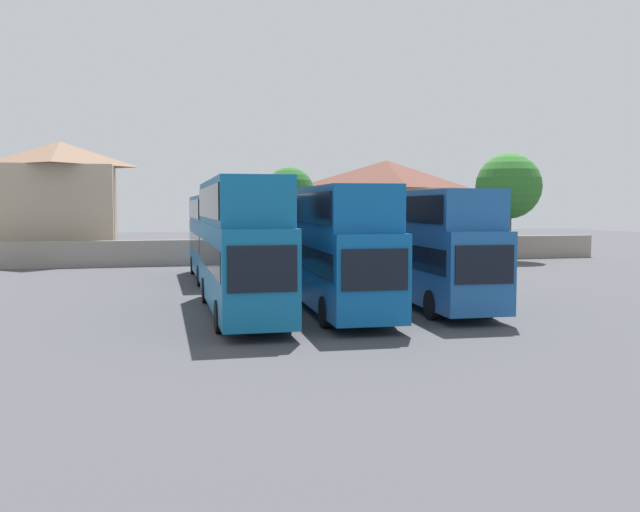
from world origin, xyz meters
The scene contains 12 objects.
ground centered at (0.00, 18.00, 0.00)m, with size 140.00×140.00×0.00m, color #424247.
depot_boundary_wall centered at (0.00, 23.20, 0.90)m, with size 56.00×0.50×1.80m, color gray.
bus_1 centered at (-3.93, -0.02, 2.90)m, with size 2.69×11.89×5.15m.
bus_2 centered at (-0.18, -0.06, 2.76)m, with size 3.02×11.55×4.91m.
bus_3 centered at (4.03, 0.38, 2.70)m, with size 2.97×10.80×4.79m.
bus_4 centered at (-3.48, 13.24, 2.67)m, with size 2.79×10.73×4.74m.
bus_5 centered at (-0.26, 13.01, 2.78)m, with size 3.12×11.85×4.93m.
bus_6 centered at (4.57, 13.29, 2.01)m, with size 2.65×10.64×3.52m.
house_terrace_left centered at (-13.56, 29.18, 4.59)m, with size 8.16×8.32×9.03m.
house_terrace_centre centered at (12.53, 29.41, 4.11)m, with size 11.37×6.35×8.06m.
tree_left_of_lot centered at (3.31, 25.70, 5.14)m, with size 3.89×3.89×7.13m.
tree_behind_wall centered at (19.39, 21.20, 5.66)m, with size 4.96×4.96×8.17m.
Camera 1 is at (-7.42, -26.38, 4.18)m, focal length 38.80 mm.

